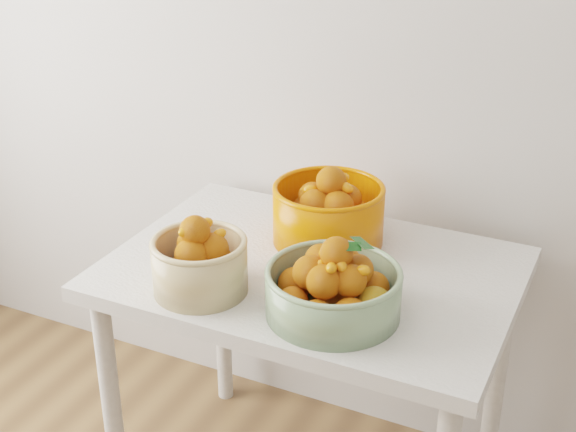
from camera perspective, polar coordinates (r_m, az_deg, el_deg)
name	(u,v)px	position (r m, az deg, el deg)	size (l,w,h in m)	color
table	(312,300)	(2.05, 1.69, -5.96)	(1.00, 0.70, 0.75)	silver
bowl_cream	(200,262)	(1.88, -6.30, -3.29)	(0.28, 0.28, 0.19)	tan
bowl_green	(334,288)	(1.78, 3.28, -5.11)	(0.31, 0.31, 0.20)	gray
bowl_orange	(329,212)	(2.09, 2.90, 0.28)	(0.39, 0.39, 0.21)	#E85A06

